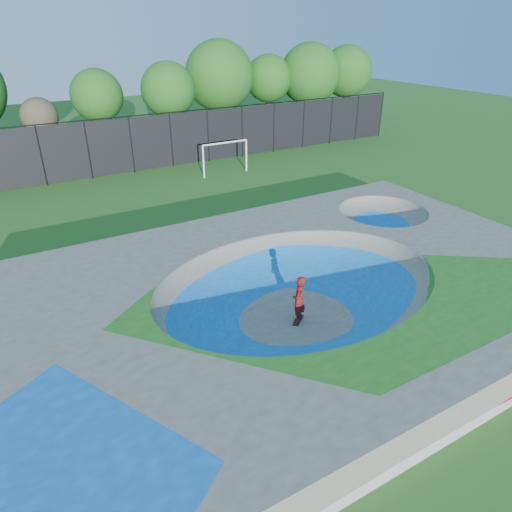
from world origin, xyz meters
The scene contains 7 objects.
ground centered at (0.00, 0.00, 0.00)m, with size 120.00×120.00×0.00m, color #245818.
skate_deck centered at (0.00, 0.00, 0.75)m, with size 22.00×14.00×1.50m, color gray.
skater centered at (-0.31, -0.47, 0.93)m, with size 0.68×0.44×1.86m, color red.
skateboard centered at (-0.31, -0.47, 0.03)m, with size 0.78×0.22×0.05m, color black.
soccer_goal centered at (5.60, 17.24, 1.63)m, with size 3.54×0.12×2.34m.
fence centered at (0.00, 21.00, 2.10)m, with size 48.09×0.09×4.04m.
treeline centered at (-0.44, 26.52, 5.30)m, with size 54.34×7.21×8.74m.
Camera 1 is at (-8.58, -11.70, 9.81)m, focal length 32.00 mm.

